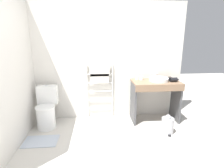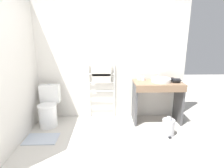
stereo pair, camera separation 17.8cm
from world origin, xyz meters
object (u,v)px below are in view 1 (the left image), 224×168
Objects in this scene: hair_dryer at (174,79)px; towel_radiator at (100,79)px; toilet at (47,110)px; cup_near_wall at (137,78)px; sink_basin at (159,79)px; trash_bin at (167,125)px; cup_near_edge at (141,78)px.

towel_radiator is at bearing 169.02° from hair_dryer.
toilet is 2.57m from hair_dryer.
sink_basin is at bearing -22.08° from cup_near_wall.
cup_near_wall is at bearing 157.92° from sink_basin.
trash_bin is at bearing -87.62° from sink_basin.
towel_radiator is 1.49m from hair_dryer.
cup_near_edge is 1.06m from trash_bin.
hair_dryer reaches higher than trash_bin.
cup_near_edge is at bearing -5.78° from towel_radiator.
cup_near_wall is (-0.40, 0.16, 0.00)m from sink_basin.
towel_radiator is 0.79m from cup_near_wall.
sink_basin reaches higher than trash_bin.
towel_radiator is at bearing 147.89° from trash_bin.
towel_radiator reaches higher than trash_bin.
hair_dryer reaches higher than sink_basin.
sink_basin reaches higher than toilet.
cup_near_wall is 0.22× the size of trash_bin.
cup_near_wall reaches higher than trash_bin.
cup_near_wall is 0.08m from cup_near_edge.
hair_dryer is (0.61, -0.20, 0.00)m from cup_near_edge.
towel_radiator is 0.86m from cup_near_edge.
cup_near_wall is at bearing 155.42° from cup_near_edge.
cup_near_edge is at bearing 158.51° from sink_basin.
trash_bin is at bearing -58.94° from cup_near_wall.
hair_dryer is at bearing 61.70° from trash_bin.
cup_near_wall is (1.83, 0.25, 0.55)m from toilet.
hair_dryer is at bearing 0.32° from toilet.
hair_dryer reaches higher than cup_near_wall.
cup_near_wall is (0.78, -0.05, 0.02)m from towel_radiator.
cup_near_wall reaches higher than toilet.
towel_radiator reaches higher than sink_basin.
hair_dryer is at bearing -18.78° from cup_near_wall.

